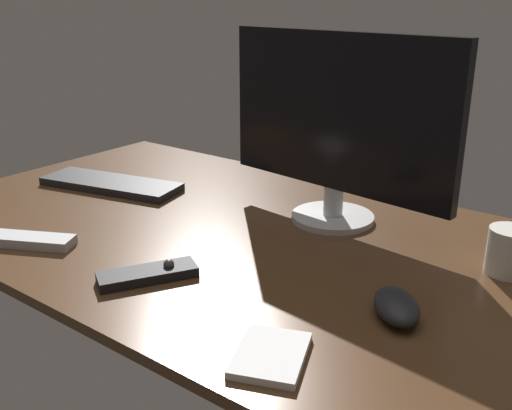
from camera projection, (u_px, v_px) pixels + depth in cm
name	position (u px, v px, depth cm)	size (l,w,h in cm)	color
desk	(224.00, 232.00, 123.95)	(140.00, 84.00, 2.00)	#4C301C
monitor	(337.00, 124.00, 120.31)	(54.00, 17.88, 39.64)	silver
keyboard	(111.00, 184.00, 148.19)	(36.38, 11.55, 1.95)	black
computer_mouse	(396.00, 306.00, 88.91)	(11.05, 6.56, 3.78)	black
media_remote	(148.00, 274.00, 101.10)	(13.28, 17.41, 3.09)	black
tv_remote	(27.00, 240.00, 114.90)	(18.91, 5.14, 1.89)	#B7B7BC
coffee_mug	(509.00, 251.00, 102.26)	(7.55, 7.55, 8.34)	silver
notepad	(271.00, 355.00, 79.29)	(12.16, 9.20, 1.12)	white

